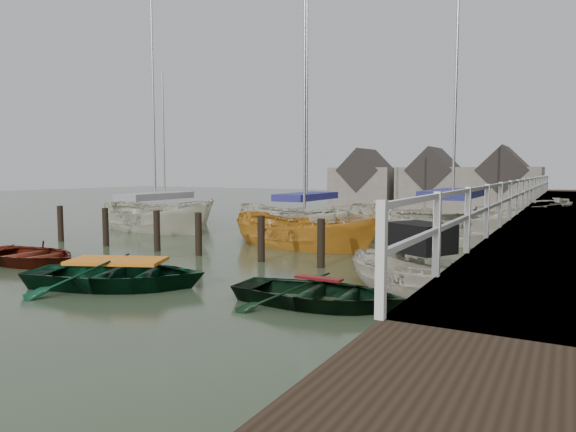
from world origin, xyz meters
The scene contains 13 objects.
ground centered at (0.00, 0.00, 0.00)m, with size 120.00×120.00×0.00m, color #303C26.
pier centered at (9.48, 10.00, 0.71)m, with size 3.04×32.00×2.70m.
mooring_pilings centered at (-1.11, 3.00, 0.50)m, with size 13.72×0.22×1.80m.
far_sheds centered at (0.83, 26.00, 1.86)m, with size 14.00×4.08×4.39m.
rowboat_red centered at (-4.65, -0.65, 0.00)m, with size 2.76×3.86×0.80m, color #55170C.
rowboat_green centered at (0.03, -1.55, 0.00)m, with size 3.03×4.24×0.88m, color black.
rowboat_dkgreen centered at (4.91, -0.71, 0.00)m, with size 2.60×3.64×0.75m, color black.
motorboat centered at (6.45, 1.12, 0.11)m, with size 4.12×3.20×2.34m.
sailboat_a centered at (-7.46, 7.67, 0.06)m, with size 7.23×3.57×11.88m.
sailboat_b centered at (-1.03, 10.41, 0.06)m, with size 7.04×2.71×12.47m.
sailboat_c centered at (0.88, 6.48, 0.01)m, with size 6.84×3.80×11.22m.
sailboat_d centered at (5.36, 10.27, 0.06)m, with size 8.70×4.67×12.65m.
sailboat_e centered at (-9.96, 11.01, 0.06)m, with size 6.42×2.87×9.21m.
Camera 1 is at (9.36, -10.05, 2.74)m, focal length 32.00 mm.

